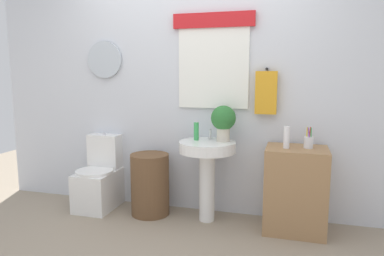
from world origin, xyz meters
name	(u,v)px	position (x,y,z in m)	size (l,w,h in m)	color
back_wall	(194,84)	(0.00, 1.15, 1.31)	(4.40, 0.18, 2.60)	silver
toilet	(100,180)	(-0.96, 0.89, 0.29)	(0.38, 0.51, 0.78)	white
laundry_hamper	(150,184)	(-0.37, 0.85, 0.31)	(0.38, 0.38, 0.61)	brown
pedestal_sink	(207,161)	(0.21, 0.85, 0.59)	(0.53, 0.53, 0.77)	white
faucet	(210,134)	(0.21, 0.97, 0.82)	(0.03, 0.03, 0.10)	silver
wooden_cabinet	(295,190)	(1.03, 0.85, 0.38)	(0.53, 0.44, 0.76)	#9E754C
soap_bottle	(196,131)	(0.09, 0.90, 0.86)	(0.05, 0.05, 0.17)	green
potted_plant	(223,120)	(0.35, 0.91, 0.97)	(0.23, 0.23, 0.34)	beige
lotion_bottle	(287,137)	(0.93, 0.81, 0.86)	(0.05, 0.05, 0.19)	white
toothbrush_cup	(309,142)	(1.12, 0.87, 0.81)	(0.08, 0.08, 0.19)	silver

